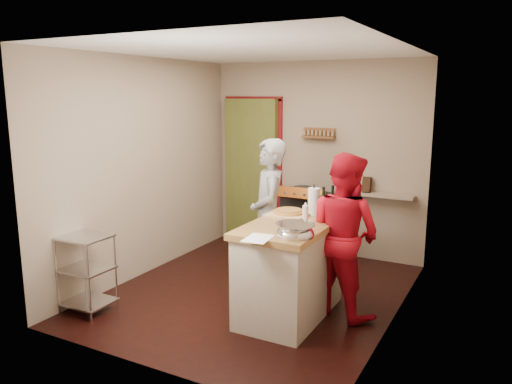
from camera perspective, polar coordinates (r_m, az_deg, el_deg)
floor at (r=5.64m, az=-0.10°, el=-11.45°), size 3.50×3.50×0.00m
back_wall at (r=7.16m, az=2.11°, el=2.83°), size 3.00×0.44×2.60m
left_wall at (r=6.12m, az=-12.59°, el=2.74°), size 0.04×3.50×2.60m
right_wall at (r=4.77m, az=16.00°, el=0.21°), size 0.04×3.50×2.60m
ceiling at (r=5.22m, az=-0.11°, el=16.00°), size 3.00×3.50×0.02m
stove at (r=6.70m, az=6.03°, el=-3.76°), size 0.60×0.63×1.00m
wire_shelving at (r=5.34m, az=-18.83°, el=-8.40°), size 0.48×0.40×0.80m
island at (r=4.96m, az=3.94°, el=-8.58°), size 0.76×1.39×1.25m
person_stripe at (r=5.51m, az=1.44°, el=-2.71°), size 0.67×0.74×1.70m
person_red at (r=5.00m, az=10.04°, el=-4.80°), size 0.97×0.87×1.62m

